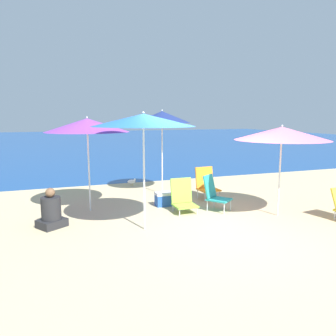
{
  "coord_description": "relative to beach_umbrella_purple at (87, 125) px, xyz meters",
  "views": [
    {
      "loc": [
        -2.83,
        -5.55,
        2.16
      ],
      "look_at": [
        -0.34,
        1.37,
        1.0
      ],
      "focal_mm": 35.0,
      "sensor_mm": 36.0,
      "label": 1
    }
  ],
  "objects": [
    {
      "name": "beach_chair_teal",
      "position": [
        2.73,
        -0.93,
        -1.56
      ],
      "size": [
        0.68,
        0.71,
        0.82
      ],
      "rotation": [
        0.0,
        0.0,
        0.63
      ],
      "color": "silver",
      "rests_on": "ground"
    },
    {
      "name": "person_seated_near",
      "position": [
        -0.85,
        -0.92,
        -1.66
      ],
      "size": [
        0.64,
        0.61,
        0.79
      ],
      "rotation": [
        0.0,
        0.0,
        -0.99
      ],
      "color": "#262628",
      "rests_on": "ground"
    },
    {
      "name": "beach_chair_lime",
      "position": [
        2.0,
        -0.79,
        -1.63
      ],
      "size": [
        0.5,
        0.53,
        0.76
      ],
      "rotation": [
        0.0,
        0.0,
        0.0
      ],
      "color": "silver",
      "rests_on": "ground"
    },
    {
      "name": "beach_chair_orange",
      "position": [
        3.05,
        0.14,
        -1.56
      ],
      "size": [
        0.54,
        0.57,
        0.83
      ],
      "rotation": [
        0.0,
        0.0,
        0.06
      ],
      "color": "silver",
      "rests_on": "ground"
    },
    {
      "name": "seagull",
      "position": [
        1.55,
        2.36,
        -1.83
      ],
      "size": [
        0.27,
        0.11,
        0.23
      ],
      "color": "gold",
      "rests_on": "ground"
    },
    {
      "name": "beach_umbrella_blue",
      "position": [
        0.84,
        -1.66,
        0.13
      ],
      "size": [
        1.93,
        1.93,
        2.25
      ],
      "color": "white",
      "rests_on": "ground"
    },
    {
      "name": "sea_water",
      "position": [
        2.04,
        22.84,
        -1.96
      ],
      "size": [
        60.0,
        40.0,
        0.01
      ],
      "color": "#19478C",
      "rests_on": "ground"
    },
    {
      "name": "beach_umbrella_pink",
      "position": [
        3.84,
        -1.78,
        -0.16
      ],
      "size": [
        1.99,
        1.99,
        1.98
      ],
      "color": "white",
      "rests_on": "ground"
    },
    {
      "name": "ground_plane",
      "position": [
        2.04,
        -1.98,
        -1.97
      ],
      "size": [
        60.0,
        60.0,
        0.0
      ],
      "primitive_type": "plane",
      "color": "#C6B284"
    },
    {
      "name": "cooler_box",
      "position": [
        1.73,
        -0.18,
        -1.8
      ],
      "size": [
        0.38,
        0.28,
        0.34
      ],
      "color": "#2859B2",
      "rests_on": "ground"
    },
    {
      "name": "beach_umbrella_navy",
      "position": [
        2.1,
        1.0,
        0.18
      ],
      "size": [
        1.55,
        1.55,
        2.34
      ],
      "color": "white",
      "rests_on": "ground"
    },
    {
      "name": "beach_umbrella_purple",
      "position": [
        0.0,
        0.0,
        0.0
      ],
      "size": [
        1.88,
        1.88,
        2.16
      ],
      "color": "white",
      "rests_on": "ground"
    }
  ]
}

